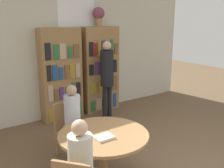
{
  "coord_description": "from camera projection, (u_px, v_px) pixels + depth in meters",
  "views": [
    {
      "loc": [
        -2.82,
        -1.79,
        2.22
      ],
      "look_at": [
        -0.17,
        1.98,
        1.05
      ],
      "focal_mm": 42.0,
      "sensor_mm": 36.0,
      "label": 1
    }
  ],
  "objects": [
    {
      "name": "librarian_standing",
      "position": [
        107.0,
        72.0,
        5.8
      ],
      "size": [
        0.29,
        0.56,
        1.73
      ],
      "color": "black",
      "rests_on": "ground_plane"
    },
    {
      "name": "seated_reader_right",
      "position": [
        82.0,
        166.0,
        2.78
      ],
      "size": [
        0.41,
        0.41,
        1.23
      ],
      "rotation": [
        0.0,
        0.0,
        -0.88
      ],
      "color": "beige",
      "rests_on": "ground_plane"
    },
    {
      "name": "wall_back",
      "position": [
        77.0,
        50.0,
        6.04
      ],
      "size": [
        6.4,
        0.07,
        3.0
      ],
      "color": "beige",
      "rests_on": "ground_plane"
    },
    {
      "name": "flower_vase",
      "position": [
        99.0,
        15.0,
        5.97
      ],
      "size": [
        0.27,
        0.27,
        0.43
      ],
      "color": "#997047",
      "rests_on": "bookshelf_right"
    },
    {
      "name": "reading_table",
      "position": [
        103.0,
        141.0,
        3.51
      ],
      "size": [
        1.21,
        1.21,
        0.73
      ],
      "color": "olive",
      "rests_on": "ground_plane"
    },
    {
      "name": "bookshelf_right",
      "position": [
        100.0,
        70.0,
        6.29
      ],
      "size": [
        0.9,
        0.34,
        2.02
      ],
      "color": "olive",
      "rests_on": "ground_plane"
    },
    {
      "name": "open_book_on_table",
      "position": [
        104.0,
        137.0,
        3.33
      ],
      "size": [
        0.24,
        0.18,
        0.03
      ],
      "color": "silver",
      "rests_on": "reading_table"
    },
    {
      "name": "bookshelf_left",
      "position": [
        61.0,
        75.0,
        5.72
      ],
      "size": [
        0.9,
        0.34,
        2.02
      ],
      "color": "olive",
      "rests_on": "ground_plane"
    },
    {
      "name": "chair_left_side",
      "position": [
        69.0,
        127.0,
        4.25
      ],
      "size": [
        0.42,
        0.42,
        0.9
      ],
      "rotation": [
        0.0,
        0.0,
        -3.08
      ],
      "color": "olive",
      "rests_on": "ground_plane"
    },
    {
      "name": "seated_reader_left",
      "position": [
        74.0,
        119.0,
        4.06
      ],
      "size": [
        0.27,
        0.37,
        1.23
      ],
      "rotation": [
        0.0,
        0.0,
        -3.08
      ],
      "color": "#B2B7C6",
      "rests_on": "ground_plane"
    }
  ]
}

